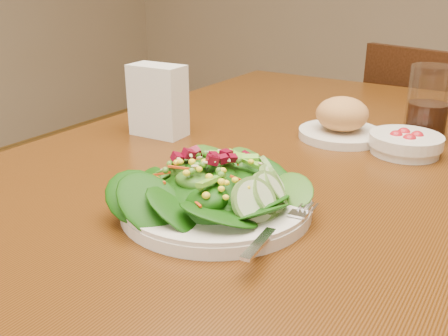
{
  "coord_description": "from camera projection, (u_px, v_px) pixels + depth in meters",
  "views": [
    {
      "loc": [
        0.35,
        -0.75,
        1.05
      ],
      "look_at": [
        0.01,
        -0.22,
        0.81
      ],
      "focal_mm": 40.0,
      "sensor_mm": 36.0,
      "label": 1
    }
  ],
  "objects": [
    {
      "name": "dining_table",
      "position": [
        284.0,
        210.0,
        0.91
      ],
      "size": [
        0.9,
        1.4,
        0.75
      ],
      "color": "#583011",
      "rests_on": "ground_plane"
    },
    {
      "name": "chair_far",
      "position": [
        427.0,
        172.0,
        1.61
      ],
      "size": [
        0.49,
        0.49,
        0.85
      ],
      "rotation": [
        0.0,
        0.0,
        2.83
      ],
      "color": "#36190C",
      "rests_on": "ground_plane"
    },
    {
      "name": "salad_plate",
      "position": [
        222.0,
        193.0,
        0.67
      ],
      "size": [
        0.26,
        0.26,
        0.07
      ],
      "rotation": [
        0.0,
        0.0,
        -0.39
      ],
      "color": "silver",
      "rests_on": "dining_table"
    },
    {
      "name": "bread_plate",
      "position": [
        342.0,
        122.0,
        0.96
      ],
      "size": [
        0.16,
        0.16,
        0.08
      ],
      "color": "silver",
      "rests_on": "dining_table"
    },
    {
      "name": "tomato_bowl",
      "position": [
        405.0,
        143.0,
        0.89
      ],
      "size": [
        0.13,
        0.13,
        0.04
      ],
      "color": "silver",
      "rests_on": "dining_table"
    },
    {
      "name": "drinking_glass",
      "position": [
        428.0,
        108.0,
        0.95
      ],
      "size": [
        0.08,
        0.08,
        0.14
      ],
      "color": "silver",
      "rests_on": "dining_table"
    },
    {
      "name": "napkin_holder",
      "position": [
        158.0,
        99.0,
        0.97
      ],
      "size": [
        0.11,
        0.06,
        0.14
      ],
      "rotation": [
        0.0,
        0.0,
        0.05
      ],
      "color": "white",
      "rests_on": "dining_table"
    }
  ]
}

